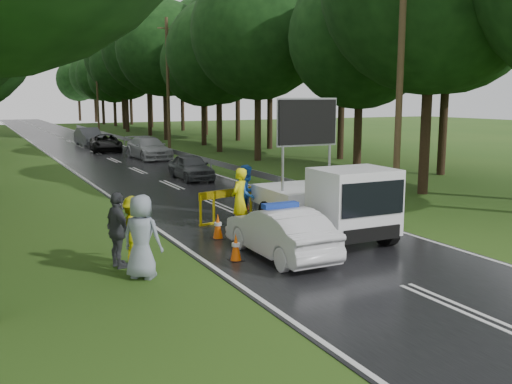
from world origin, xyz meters
TOP-DOWN VIEW (x-y plane):
  - ground at (0.00, 0.00)m, footprint 160.00×160.00m
  - road at (0.00, 30.00)m, footprint 7.00×140.00m
  - guardrail at (3.70, 29.67)m, footprint 0.12×60.06m
  - utility_pole_near at (5.20, 2.00)m, footprint 1.40×0.24m
  - utility_pole_mid at (5.20, 28.00)m, footprint 1.40×0.24m
  - utility_pole_far at (5.20, 54.00)m, footprint 1.40×0.24m
  - tree_right_near at (9.00, 2.00)m, footprint 7.92×7.92m
  - police_sedan at (-1.40, -1.19)m, footprint 1.42×4.02m
  - work_truck at (0.90, -0.06)m, footprint 2.40×5.22m
  - barrier at (-0.68, 3.38)m, footprint 2.69×0.63m
  - officer at (-1.08, 2.00)m, footprint 0.87×0.83m
  - civilian at (-0.33, 3.00)m, footprint 1.21×1.14m
  - bystander_left at (-5.00, 0.00)m, footprint 0.67×1.14m
  - bystander_mid at (-5.43, -0.19)m, footprint 0.65×1.18m
  - bystander_right at (-5.13, -1.26)m, footprint 1.14×1.13m
  - queue_car_first at (1.55, 13.45)m, footprint 1.59×3.82m
  - queue_car_second at (2.36, 23.90)m, footprint 2.33×5.19m
  - queue_car_third at (0.93, 30.60)m, footprint 2.72×4.93m
  - queue_car_fourth at (0.80, 36.60)m, footprint 1.90×4.77m
  - cone_near_left at (-2.60, -1.00)m, footprint 0.35×0.35m
  - cone_center at (-0.53, 0.94)m, footprint 0.37×0.37m
  - cone_far at (0.51, 4.92)m, footprint 0.39×0.39m
  - cone_left_mid at (-2.10, 1.35)m, footprint 0.37×0.37m
  - cone_right at (3.23, 2.40)m, footprint 0.36×0.36m

SIDE VIEW (x-z plane):
  - ground at x=0.00m, z-range 0.00..0.00m
  - road at x=0.00m, z-range 0.00..0.02m
  - cone_near_left at x=-2.60m, z-range -0.01..0.73m
  - cone_right at x=3.23m, z-range -0.01..0.75m
  - cone_left_mid at x=-2.10m, z-range -0.01..0.76m
  - cone_center at x=-0.53m, z-range -0.01..0.76m
  - cone_far at x=0.51m, z-range -0.01..0.81m
  - guardrail at x=3.70m, z-range 0.20..0.90m
  - queue_car_first at x=1.55m, z-range 0.00..1.29m
  - queue_car_third at x=0.93m, z-range 0.00..1.31m
  - police_sedan at x=-1.40m, z-range -0.06..1.39m
  - queue_car_second at x=2.36m, z-range 0.00..1.48m
  - queue_car_fourth at x=0.80m, z-range 0.00..1.54m
  - barrier at x=-0.68m, z-range 0.29..1.42m
  - bystander_left at x=-5.00m, z-range 0.00..1.74m
  - bystander_mid at x=-5.43m, z-range 0.00..1.91m
  - civilian at x=-0.33m, z-range 0.00..1.97m
  - bystander_right at x=-5.13m, z-range 0.00..1.99m
  - officer at x=-1.08m, z-range 0.00..2.01m
  - work_truck at x=0.90m, z-range -0.94..3.18m
  - utility_pole_near at x=5.20m, z-range 0.06..10.06m
  - utility_pole_mid at x=5.20m, z-range 0.06..10.06m
  - utility_pole_far at x=5.20m, z-range 0.06..10.06m
  - tree_right_near at x=9.00m, z-range 1.79..13.31m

